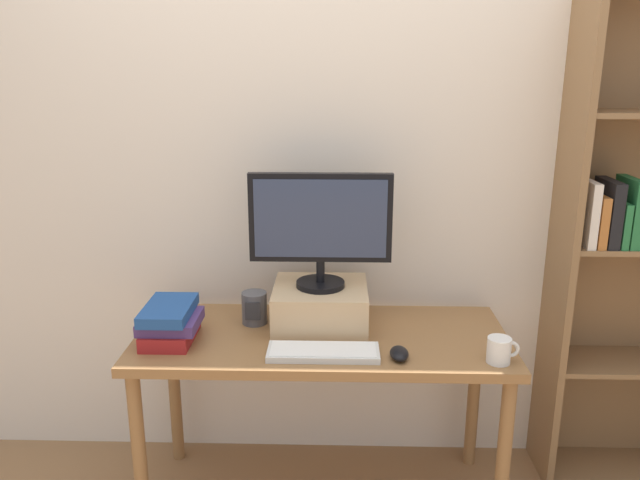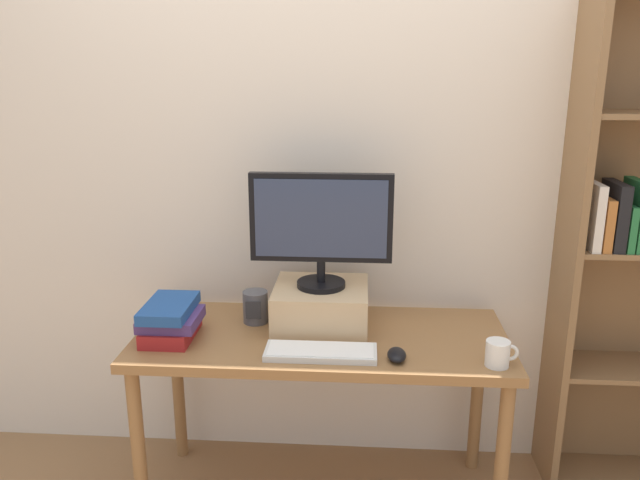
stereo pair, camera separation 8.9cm
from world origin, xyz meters
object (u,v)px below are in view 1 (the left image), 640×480
(riser_box, at_px, (320,305))
(book_stack, at_px, (170,323))
(computer_monitor, at_px, (320,224))
(computer_mouse, at_px, (399,353))
(coffee_mug, at_px, (500,350))
(desk, at_px, (322,355))
(desk_speaker, at_px, (254,308))
(keyboard, at_px, (323,352))

(riser_box, xyz_separation_m, book_stack, (-0.54, -0.16, -0.01))
(computer_monitor, relative_size, computer_mouse, 5.09)
(book_stack, bearing_deg, coffee_mug, -7.14)
(desk, height_order, computer_mouse, computer_mouse)
(desk, distance_m, riser_box, 0.19)
(desk, height_order, coffee_mug, coffee_mug)
(book_stack, height_order, coffee_mug, book_stack)
(computer_mouse, bearing_deg, computer_monitor, 134.66)
(computer_monitor, xyz_separation_m, coffee_mug, (0.61, -0.30, -0.36))
(riser_box, xyz_separation_m, desk_speaker, (-0.26, 0.01, -0.02))
(keyboard, xyz_separation_m, desk_speaker, (-0.27, 0.27, 0.05))
(coffee_mug, distance_m, desk_speaker, 0.92)
(desk, relative_size, computer_monitor, 2.61)
(desk, distance_m, coffee_mug, 0.65)
(keyboard, height_order, computer_mouse, computer_mouse)
(coffee_mug, height_order, desk_speaker, desk_speaker)
(desk, height_order, desk_speaker, desk_speaker)
(riser_box, height_order, keyboard, riser_box)
(keyboard, bearing_deg, coffee_mug, -3.38)
(computer_monitor, xyz_separation_m, desk_speaker, (-0.26, 0.01, -0.34))
(riser_box, xyz_separation_m, keyboard, (0.02, -0.27, -0.07))
(book_stack, xyz_separation_m, coffee_mug, (1.15, -0.14, -0.02))
(computer_monitor, bearing_deg, coffee_mug, -26.17)
(keyboard, distance_m, desk_speaker, 0.39)
(riser_box, distance_m, coffee_mug, 0.68)
(keyboard, relative_size, book_stack, 1.45)
(book_stack, bearing_deg, computer_mouse, -8.66)
(book_stack, bearing_deg, desk_speaker, 29.80)
(riser_box, distance_m, computer_mouse, 0.40)
(keyboard, height_order, coffee_mug, coffee_mug)
(desk, xyz_separation_m, book_stack, (-0.55, -0.06, 0.15))
(riser_box, xyz_separation_m, computer_mouse, (0.28, -0.28, -0.06))
(computer_mouse, xyz_separation_m, coffee_mug, (0.33, -0.02, 0.03))
(book_stack, distance_m, coffee_mug, 1.16)
(book_stack, bearing_deg, keyboard, -11.06)
(desk_speaker, bearing_deg, riser_box, -1.44)
(computer_monitor, relative_size, keyboard, 1.37)
(coffee_mug, bearing_deg, desk_speaker, 160.42)
(riser_box, height_order, computer_monitor, computer_monitor)
(riser_box, relative_size, keyboard, 0.92)
(computer_mouse, xyz_separation_m, desk_speaker, (-0.53, 0.29, 0.04))
(computer_monitor, bearing_deg, desk_speaker, 178.23)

